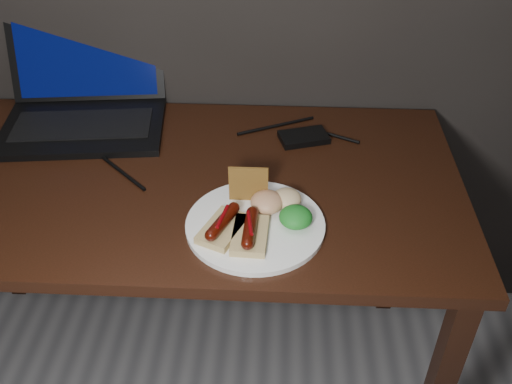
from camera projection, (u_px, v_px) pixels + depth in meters
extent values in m
cube|color=black|center=(164.00, 181.00, 1.35)|extent=(1.40, 0.70, 0.03)
cube|color=black|center=(398.00, 226.00, 1.79)|extent=(0.05, 0.05, 0.72)
cube|color=black|center=(83.00, 128.00, 1.50)|extent=(0.44, 0.32, 0.02)
cube|color=black|center=(82.00, 125.00, 1.49)|extent=(0.37, 0.19, 0.00)
cube|color=black|center=(86.00, 56.00, 1.56)|extent=(0.42, 0.14, 0.23)
cube|color=#070645|center=(86.00, 56.00, 1.56)|extent=(0.38, 0.12, 0.20)
cube|color=black|center=(304.00, 137.00, 1.46)|extent=(0.14, 0.11, 0.02)
cylinder|color=black|center=(123.00, 173.00, 1.35)|extent=(0.14, 0.13, 0.01)
cylinder|color=black|center=(276.00, 126.00, 1.52)|extent=(0.20, 0.10, 0.01)
cylinder|color=black|center=(334.00, 135.00, 1.48)|extent=(0.13, 0.07, 0.01)
cylinder|color=black|center=(31.00, 137.00, 1.47)|extent=(0.04, 0.20, 0.01)
cylinder|color=white|center=(255.00, 225.00, 1.20)|extent=(0.30, 0.30, 0.01)
cube|color=#D9BF7F|center=(223.00, 229.00, 1.16)|extent=(0.11, 0.13, 0.02)
cylinder|color=#4B0F05|center=(223.00, 221.00, 1.15)|extent=(0.06, 0.10, 0.02)
sphere|color=#4B0F05|center=(211.00, 235.00, 1.12)|extent=(0.03, 0.02, 0.02)
sphere|color=#4B0F05|center=(234.00, 208.00, 1.19)|extent=(0.03, 0.02, 0.02)
cylinder|color=#650408|center=(222.00, 217.00, 1.14)|extent=(0.02, 0.07, 0.01)
cube|color=#D9BF7F|center=(250.00, 235.00, 1.15)|extent=(0.08, 0.12, 0.02)
cylinder|color=#4B0F05|center=(250.00, 228.00, 1.14)|extent=(0.03, 0.10, 0.02)
sphere|color=#4B0F05|center=(247.00, 244.00, 1.10)|extent=(0.03, 0.02, 0.02)
sphere|color=#4B0F05|center=(252.00, 212.00, 1.17)|extent=(0.03, 0.02, 0.02)
cylinder|color=#650408|center=(250.00, 223.00, 1.13)|extent=(0.02, 0.07, 0.01)
cube|color=#A5762D|center=(248.00, 184.00, 1.23)|extent=(0.09, 0.01, 0.08)
ellipsoid|color=#136219|center=(296.00, 217.00, 1.18)|extent=(0.07, 0.07, 0.04)
ellipsoid|color=#A92A10|center=(267.00, 202.00, 1.22)|extent=(0.07, 0.07, 0.04)
ellipsoid|color=beige|center=(287.00, 198.00, 1.23)|extent=(0.06, 0.06, 0.04)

